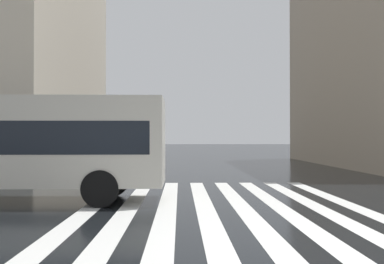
% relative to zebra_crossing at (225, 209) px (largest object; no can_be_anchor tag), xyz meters
% --- Properties ---
extents(ground_plane, '(220.00, 220.00, 0.00)m').
position_rel_zebra_crossing_xyz_m(ground_plane, '(-4.00, -1.78, -0.00)').
color(ground_plane, black).
extents(zebra_crossing, '(13.00, 7.50, 0.01)m').
position_rel_zebra_crossing_xyz_m(zebra_crossing, '(0.00, 0.00, 0.00)').
color(zebra_crossing, silver).
rests_on(zebra_crossing, ground_plane).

